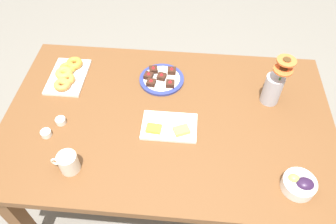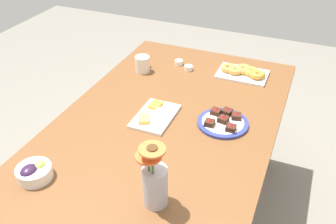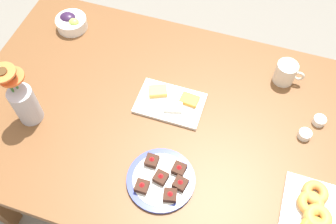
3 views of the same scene
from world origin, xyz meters
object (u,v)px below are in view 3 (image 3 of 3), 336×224
Objects in this scene: cheese_platter at (171,102)px; dessert_plate at (161,180)px; jam_cup_honey at (319,120)px; jam_cup_berry at (305,134)px; flower_vase at (24,102)px; coffee_mug at (286,73)px; croissant_platter at (311,217)px; dining_table at (168,129)px; grape_bowl at (71,22)px.

dessert_plate is at bearing -77.60° from cheese_platter.
jam_cup_honey is 1.00× the size of jam_cup_berry.
jam_cup_honey is 0.18× the size of flower_vase.
coffee_mug is at bearing 32.49° from cheese_platter.
flower_vase reaches higher than jam_cup_berry.
flower_vase is at bearing 176.12° from croissant_platter.
dining_table is 0.12m from cheese_platter.
jam_cup_berry is 0.56m from dessert_plate.
coffee_mug is 0.27m from jam_cup_berry.
dining_table is at bearing -164.03° from jam_cup_honey.
cheese_platter reaches higher than jam_cup_berry.
dessert_plate is at bearing -76.83° from dining_table.
croissant_platter is 0.39m from jam_cup_honey.
dining_table is 5.52× the size of croissant_platter.
croissant_platter is at bearing -26.22° from grape_bowl.
flower_vase reaches higher than grape_bowl.
dining_table is 0.28m from dessert_plate.
grape_bowl is at bearing 97.48° from flower_vase.
grape_bowl is at bearing 167.06° from jam_cup_berry.
dining_table is 11.68× the size of grape_bowl.
flower_vase reaches higher than dining_table.
croissant_platter is at bearing -88.27° from jam_cup_honey.
cheese_platter is 0.90× the size of croissant_platter.
cheese_platter is at bearing -25.24° from grape_bowl.
coffee_mug is 0.50× the size of dessert_plate.
flower_vase is (-0.56, 0.10, 0.09)m from dessert_plate.
grape_bowl is 0.85m from dessert_plate.
dessert_plate is (0.06, -0.25, 0.10)m from dining_table.
dining_table is 33.33× the size of jam_cup_honey.
dining_table is at bearing -80.64° from cheese_platter.
grape_bowl is at bearing 137.13° from dessert_plate.
jam_cup_honey is 0.20× the size of dessert_plate.
dessert_plate is at bearing -42.87° from grape_bowl.
cheese_platter is at bearing 152.85° from croissant_platter.
dining_table is at bearing 157.82° from croissant_platter.
flower_vase is (-1.05, -0.32, 0.08)m from jam_cup_honey.
dessert_plate is (-0.33, -0.58, -0.04)m from coffee_mug.
jam_cup_honey reaches higher than dining_table.
coffee_mug reaches higher than cheese_platter.
dining_table is at bearing -171.05° from jam_cup_berry.
coffee_mug is (0.39, 0.32, 0.13)m from dining_table.
jam_cup_berry is at bearing 100.42° from croissant_platter.
coffee_mug is 0.41× the size of croissant_platter.
dessert_plate is at bearing -120.07° from coffee_mug.
dessert_plate is at bearing -9.68° from flower_vase.
coffee_mug is 0.44× the size of flower_vase.
jam_cup_honey is at bearing 15.97° from dining_table.
jam_cup_berry reaches higher than dining_table.
dessert_plate reaches higher than dining_table.
grape_bowl reaches higher than dessert_plate.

